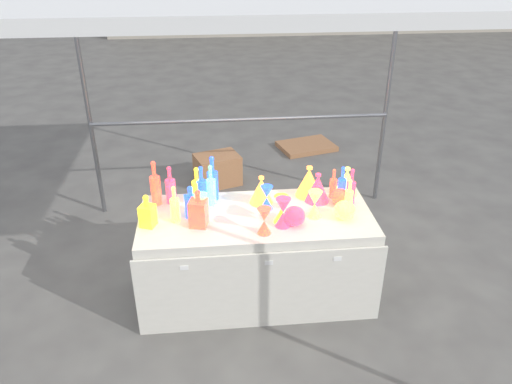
{
  "coord_description": "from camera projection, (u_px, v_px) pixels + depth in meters",
  "views": [
    {
      "loc": [
        -0.33,
        -3.31,
        2.72
      ],
      "look_at": [
        0.0,
        0.0,
        0.95
      ],
      "focal_mm": 35.0,
      "sensor_mm": 36.0,
      "label": 1
    }
  ],
  "objects": [
    {
      "name": "cardboard_box_closed",
      "position": [
        218.0,
        170.0,
        5.9
      ],
      "size": [
        0.59,
        0.5,
        0.36
      ],
      "primitive_type": "cube",
      "rotation": [
        0.0,
        0.0,
        0.32
      ],
      "color": "#A4704A",
      "rests_on": "ground"
    },
    {
      "name": "lampshade_3",
      "position": [
        347.0,
        181.0,
        4.12
      ],
      "size": [
        0.22,
        0.22,
        0.24
      ],
      "primitive_type": null,
      "rotation": [
        0.0,
        0.0,
        -0.14
      ],
      "color": "#135F77",
      "rests_on": "display_table"
    },
    {
      "name": "bottle_5",
      "position": [
        211.0,
        185.0,
        3.93
      ],
      "size": [
        0.09,
        0.09,
        0.34
      ],
      "primitive_type": null,
      "rotation": [
        0.0,
        0.0,
        0.23
      ],
      "color": "#AB226D",
      "rests_on": "display_table"
    },
    {
      "name": "decanter_2",
      "position": [
        191.0,
        201.0,
        3.8
      ],
      "size": [
        0.11,
        0.11,
        0.25
      ],
      "primitive_type": null,
      "rotation": [
        0.0,
        0.0,
        0.12
      ],
      "color": "#17834B",
      "rests_on": "display_table"
    },
    {
      "name": "decanter_0",
      "position": [
        147.0,
        211.0,
        3.66
      ],
      "size": [
        0.13,
        0.13,
        0.26
      ],
      "primitive_type": null,
      "rotation": [
        0.0,
        0.0,
        -0.36
      ],
      "color": "#BA4111",
      "rests_on": "display_table"
    },
    {
      "name": "bottle_10",
      "position": [
        351.0,
        187.0,
        3.92
      ],
      "size": [
        0.09,
        0.09,
        0.32
      ],
      "primitive_type": null,
      "rotation": [
        0.0,
        0.0,
        0.3
      ],
      "color": "#1E2FB2",
      "rests_on": "display_table"
    },
    {
      "name": "globe_1",
      "position": [
        345.0,
        211.0,
        3.78
      ],
      "size": [
        0.2,
        0.2,
        0.13
      ],
      "primitive_type": null,
      "rotation": [
        0.0,
        0.0,
        0.32
      ],
      "color": "#135F77",
      "rests_on": "display_table"
    },
    {
      "name": "bottle_4",
      "position": [
        175.0,
        204.0,
        3.71
      ],
      "size": [
        0.09,
        0.09,
        0.29
      ],
      "primitive_type": null,
      "rotation": [
        0.0,
        0.0,
        0.43
      ],
      "color": "#135F77",
      "rests_on": "display_table"
    },
    {
      "name": "globe_2",
      "position": [
        340.0,
        197.0,
        3.99
      ],
      "size": [
        0.19,
        0.19,
        0.12
      ],
      "primitive_type": null,
      "rotation": [
        0.0,
        0.0,
        0.41
      ],
      "color": "orange",
      "rests_on": "display_table"
    },
    {
      "name": "bottle_3",
      "position": [
        170.0,
        185.0,
        3.96
      ],
      "size": [
        0.09,
        0.09,
        0.32
      ],
      "primitive_type": null,
      "rotation": [
        0.0,
        0.0,
        -0.06
      ],
      "color": "#1E2FB2",
      "rests_on": "display_table"
    },
    {
      "name": "bottle_1",
      "position": [
        212.0,
        178.0,
        4.0
      ],
      "size": [
        0.12,
        0.12,
        0.38
      ],
      "primitive_type": null,
      "rotation": [
        0.0,
        0.0,
        -0.44
      ],
      "color": "#17834B",
      "rests_on": "display_table"
    },
    {
      "name": "ground",
      "position": [
        256.0,
        291.0,
        4.21
      ],
      "size": [
        80.0,
        80.0,
        0.0
      ],
      "primitive_type": "plane",
      "color": "slate",
      "rests_on": "ground"
    },
    {
      "name": "hourglass_4",
      "position": [
        281.0,
        209.0,
        3.72
      ],
      "size": [
        0.13,
        0.13,
        0.22
      ],
      "primitive_type": null,
      "rotation": [
        0.0,
        0.0,
        -0.19
      ],
      "color": "#BA4111",
      "rests_on": "display_table"
    },
    {
      "name": "bottle_7",
      "position": [
        202.0,
        186.0,
        3.92
      ],
      "size": [
        0.1,
        0.1,
        0.34
      ],
      "primitive_type": null,
      "rotation": [
        0.0,
        0.0,
        0.3
      ],
      "color": "#17834B",
      "rests_on": "display_table"
    },
    {
      "name": "bottle_2",
      "position": [
        155.0,
        183.0,
        3.93
      ],
      "size": [
        0.09,
        0.09,
        0.37
      ],
      "primitive_type": null,
      "rotation": [
        0.0,
        0.0,
        -0.12
      ],
      "color": "orange",
      "rests_on": "display_table"
    },
    {
      "name": "bottle_9",
      "position": [
        333.0,
        183.0,
        4.05
      ],
      "size": [
        0.06,
        0.06,
        0.26
      ],
      "primitive_type": null,
      "rotation": [
        0.0,
        0.0,
        0.12
      ],
      "color": "orange",
      "rests_on": "display_table"
    },
    {
      "name": "hourglass_0",
      "position": [
        264.0,
        221.0,
        3.58
      ],
      "size": [
        0.12,
        0.12,
        0.21
      ],
      "primitive_type": null,
      "rotation": [
        0.0,
        0.0,
        0.24
      ],
      "color": "orange",
      "rests_on": "display_table"
    },
    {
      "name": "bottle_11",
      "position": [
        349.0,
        195.0,
        3.86
      ],
      "size": [
        0.06,
        0.06,
        0.27
      ],
      "primitive_type": null,
      "rotation": [
        0.0,
        0.0,
        -0.04
      ],
      "color": "#135F77",
      "rests_on": "display_table"
    },
    {
      "name": "hourglass_5",
      "position": [
        267.0,
        197.0,
        3.9
      ],
      "size": [
        0.12,
        0.12,
        0.2
      ],
      "primitive_type": null,
      "rotation": [
        0.0,
        0.0,
        -0.25
      ],
      "color": "#17834B",
      "rests_on": "display_table"
    },
    {
      "name": "bottle_0",
      "position": [
        197.0,
        186.0,
        3.93
      ],
      "size": [
        0.11,
        0.11,
        0.32
      ],
      "primitive_type": null,
      "rotation": [
        0.0,
        0.0,
        -0.43
      ],
      "color": "#BA4111",
      "rests_on": "display_table"
    },
    {
      "name": "globe_3",
      "position": [
        295.0,
        217.0,
        3.7
      ],
      "size": [
        0.19,
        0.19,
        0.13
      ],
      "primitive_type": null,
      "rotation": [
        0.0,
        0.0,
        0.19
      ],
      "color": "#1E2FB2",
      "rests_on": "display_table"
    },
    {
      "name": "hourglass_1",
      "position": [
        283.0,
        212.0,
        3.66
      ],
      "size": [
        0.15,
        0.15,
        0.23
      ],
      "primitive_type": null,
      "rotation": [
        0.0,
        0.0,
        0.42
      ],
      "color": "#1E2FB2",
      "rests_on": "display_table"
    },
    {
      "name": "hourglass_3",
      "position": [
        201.0,
        208.0,
        3.72
      ],
      "size": [
        0.15,
        0.15,
        0.23
      ],
      "primitive_type": null,
      "rotation": [
        0.0,
        0.0,
        0.41
      ],
      "color": "#AB226D",
      "rests_on": "display_table"
    },
    {
      "name": "bottle_8",
      "position": [
        342.0,
        184.0,
        3.99
      ],
      "size": [
        0.08,
        0.08,
        0.3
      ],
      "primitive_type": null,
      "rotation": [
        0.0,
        0.0,
        -0.2
      ],
      "color": "#17834B",
      "rests_on": "display_table"
    },
    {
      "name": "lampshade_2",
      "position": [
        318.0,
        187.0,
        4.0
      ],
      "size": [
        0.21,
        0.21,
        0.24
      ],
      "primitive_type": null,
      "rotation": [
        0.0,
        0.0,
        0.04
      ],
      "color": "#1E2FB2",
      "rests_on": "display_table"
    },
    {
      "name": "lampshade_0",
      "position": [
        261.0,
        190.0,
        3.98
      ],
      "size": [
        0.25,
        0.25,
        0.23
      ],
      "primitive_type": null,
      "rotation": [
        0.0,
        0.0,
        0.37
      ],
      "color": "#F1FF35",
      "rests_on": "display_table"
    },
    {
      "name": "hourglass_2",
      "position": [
        315.0,
        204.0,
        3.79
      ],
      "size": [
        0.11,
        0.11,
        0.22
      ],
      "primitive_type": null,
      "rotation": [
        0.0,
        0.0,
        -0.05
      ],
      "color": "#135F77",
      "rests_on": "display_table"
    },
    {
      "name": "decanter_1",
      "position": [
        198.0,
        208.0,
        3.66
      ],
      "size": [
        0.15,
        0.15,
        0.3
      ],
      "primitive_type": null,
      "rotation": [
        0.0,
        0.0,
        -0.24
      ],
      "color": "orange",
      "rests_on": "display_table"
    },
    {
      "name": "cardboard_box_flat",
      "position": [
        306.0,
        146.0,
        6.91
      ],
      "size": [
        0.84,
        0.7,
        0.06
      ],
      "primitive_type": "cube",
      "rotation": [
        0.0,
        0.0,
        0.27
      ],
      "color": "#A4704A",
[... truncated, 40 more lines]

